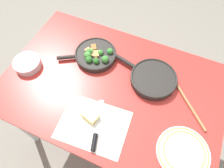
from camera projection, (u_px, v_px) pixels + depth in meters
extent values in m
plane|color=slate|center=(112.00, 128.00, 1.80)|extent=(14.00, 14.00, 0.00)
cube|color=#B72D28|center=(112.00, 87.00, 1.15)|extent=(1.26, 0.83, 0.03)
cylinder|color=#BCBCC1|center=(198.00, 101.00, 1.53)|extent=(0.05, 0.05, 0.74)
cylinder|color=#BCBCC1|center=(70.00, 54.00, 1.77)|extent=(0.05, 0.05, 0.74)
cylinder|color=#BCBCC1|center=(20.00, 125.00, 1.44)|extent=(0.05, 0.05, 0.74)
cylinder|color=black|center=(96.00, 55.00, 1.23)|extent=(0.25, 0.25, 0.04)
torus|color=black|center=(96.00, 53.00, 1.22)|extent=(0.25, 0.25, 0.01)
cylinder|color=black|center=(66.00, 57.00, 1.22)|extent=(0.11, 0.08, 0.02)
cylinder|color=#2C6823|center=(101.00, 55.00, 1.23)|extent=(0.01, 0.01, 0.02)
sphere|color=#387A33|center=(101.00, 53.00, 1.21)|extent=(0.04, 0.04, 0.04)
cylinder|color=#357027|center=(88.00, 58.00, 1.21)|extent=(0.02, 0.02, 0.03)
sphere|color=#428438|center=(88.00, 55.00, 1.19)|extent=(0.05, 0.05, 0.05)
cylinder|color=#205218|center=(96.00, 64.00, 1.20)|extent=(0.01, 0.01, 0.02)
sphere|color=#286023|center=(96.00, 61.00, 1.18)|extent=(0.04, 0.04, 0.04)
cylinder|color=#245B1C|center=(89.00, 62.00, 1.20)|extent=(0.01, 0.01, 0.02)
sphere|color=#2D6B28|center=(89.00, 60.00, 1.18)|extent=(0.04, 0.04, 0.04)
cylinder|color=#2C6823|center=(110.00, 54.00, 1.23)|extent=(0.01, 0.01, 0.02)
sphere|color=#387A33|center=(110.00, 51.00, 1.21)|extent=(0.04, 0.04, 0.04)
cylinder|color=#205218|center=(104.00, 61.00, 1.21)|extent=(0.01, 0.01, 0.02)
sphere|color=#286023|center=(104.00, 59.00, 1.19)|extent=(0.03, 0.03, 0.03)
cylinder|color=#2C6823|center=(89.00, 53.00, 1.24)|extent=(0.01, 0.01, 0.02)
sphere|color=#387A33|center=(89.00, 51.00, 1.22)|extent=(0.03, 0.03, 0.03)
cylinder|color=#2C6823|center=(105.00, 62.00, 1.20)|extent=(0.02, 0.02, 0.02)
sphere|color=#387A33|center=(105.00, 59.00, 1.17)|extent=(0.04, 0.04, 0.04)
cylinder|color=#357027|center=(92.00, 53.00, 1.24)|extent=(0.01, 0.01, 0.02)
sphere|color=#428438|center=(92.00, 51.00, 1.22)|extent=(0.03, 0.03, 0.03)
cube|color=#AD7F4C|center=(91.00, 51.00, 1.24)|extent=(0.03, 0.04, 0.03)
cube|color=#AD7F4C|center=(96.00, 55.00, 1.22)|extent=(0.05, 0.06, 0.04)
cube|color=olive|center=(95.00, 55.00, 1.22)|extent=(0.04, 0.03, 0.03)
cube|color=#9E703D|center=(95.00, 57.00, 1.21)|extent=(0.05, 0.04, 0.03)
cube|color=olive|center=(94.00, 48.00, 1.25)|extent=(0.05, 0.05, 0.04)
cube|color=#AD7F4C|center=(88.00, 51.00, 1.24)|extent=(0.04, 0.04, 0.03)
cylinder|color=black|center=(153.00, 79.00, 1.14)|extent=(0.26, 0.26, 0.04)
torus|color=black|center=(154.00, 77.00, 1.12)|extent=(0.27, 0.27, 0.01)
cylinder|color=black|center=(124.00, 60.00, 1.20)|extent=(0.16, 0.06, 0.02)
cylinder|color=#EAD170|center=(153.00, 79.00, 1.14)|extent=(0.21, 0.21, 0.02)
cylinder|color=#996B42|center=(187.00, 101.00, 1.08)|extent=(0.26, 0.26, 0.02)
ellipsoid|color=#996B42|center=(169.00, 73.00, 1.18)|extent=(0.07, 0.07, 0.02)
cube|color=silver|center=(93.00, 125.00, 1.03)|extent=(0.37, 0.29, 0.00)
cube|color=silver|center=(99.00, 116.00, 1.05)|extent=(0.08, 0.19, 0.01)
cylinder|color=black|center=(94.00, 142.00, 0.97)|extent=(0.05, 0.09, 0.02)
cube|color=#EFD67A|center=(90.00, 115.00, 1.03)|extent=(0.10, 0.08, 0.04)
cylinder|color=white|center=(183.00, 152.00, 0.95)|extent=(0.26, 0.26, 0.01)
torus|color=gold|center=(183.00, 152.00, 0.95)|extent=(0.24, 0.24, 0.01)
cylinder|color=white|center=(184.00, 152.00, 0.94)|extent=(0.21, 0.21, 0.01)
torus|color=gold|center=(184.00, 152.00, 0.94)|extent=(0.20, 0.20, 0.01)
cylinder|color=#B7B7BC|center=(27.00, 64.00, 1.19)|extent=(0.16, 0.16, 0.05)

